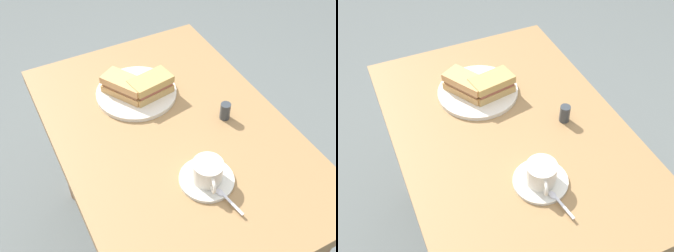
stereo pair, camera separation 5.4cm
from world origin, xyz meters
TOP-DOWN VIEW (x-y plane):
  - ground_plane at (0.00, 0.00)m, footprint 6.00×6.00m
  - dining_table at (0.00, 0.00)m, footprint 1.01×0.68m
  - sandwich_plate at (0.21, 0.03)m, footprint 0.27×0.27m
  - sandwich_front at (0.21, 0.06)m, footprint 0.16×0.14m
  - sandwich_back at (0.17, -0.01)m, footprint 0.10×0.15m
  - coffee_saucer at (-0.21, 0.01)m, footprint 0.15×0.15m
  - coffee_cup at (-0.21, 0.01)m, footprint 0.11×0.08m
  - spoon at (-0.28, -0.01)m, footprint 0.10×0.03m
  - salt_shaker at (-0.02, -0.17)m, footprint 0.03×0.03m

SIDE VIEW (x-z plane):
  - ground_plane at x=0.00m, z-range 0.00..0.00m
  - dining_table at x=0.00m, z-range 0.24..0.94m
  - coffee_saucer at x=-0.21m, z-range 0.70..0.71m
  - sandwich_plate at x=0.21m, z-range 0.70..0.72m
  - spoon at x=-0.28m, z-range 0.71..0.72m
  - salt_shaker at x=-0.02m, z-range 0.70..0.76m
  - coffee_cup at x=-0.21m, z-range 0.71..0.78m
  - sandwich_front at x=0.21m, z-range 0.72..0.78m
  - sandwich_back at x=0.17m, z-range 0.72..0.78m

